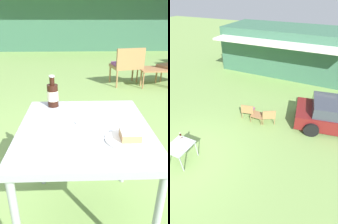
# 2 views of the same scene
# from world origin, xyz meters

# --- Properties ---
(ground_plane) EXTENTS (60.00, 60.00, 0.00)m
(ground_plane) POSITION_xyz_m (0.00, 0.00, 0.00)
(ground_plane) COLOR #7A9E51
(cabin_building) EXTENTS (8.62, 5.05, 3.04)m
(cabin_building) POSITION_xyz_m (0.77, 10.09, 1.53)
(cabin_building) COLOR #38664C
(cabin_building) RESTS_ON ground_plane
(wicker_chair_cushioned) EXTENTS (0.67, 0.58, 0.78)m
(wicker_chair_cushioned) POSITION_xyz_m (1.01, 3.36, 0.45)
(wicker_chair_cushioned) COLOR #9E7547
(wicker_chair_cushioned) RESTS_ON ground_plane
(garden_side_table) EXTENTS (0.59, 0.52, 0.36)m
(garden_side_table) POSITION_xyz_m (1.56, 3.30, 0.33)
(garden_side_table) COLOR #996B42
(garden_side_table) RESTS_ON ground_plane
(patio_table) EXTENTS (0.77, 0.84, 0.76)m
(patio_table) POSITION_xyz_m (0.00, 0.00, 0.68)
(patio_table) COLOR #9EA3A8
(patio_table) RESTS_ON ground_plane
(cake_on_plate) EXTENTS (0.21, 0.21, 0.06)m
(cake_on_plate) POSITION_xyz_m (0.22, -0.17, 0.78)
(cake_on_plate) COLOR white
(cake_on_plate) RESTS_ON patio_table
(cola_bottle_near) EXTENTS (0.08, 0.08, 0.23)m
(cola_bottle_near) POSITION_xyz_m (-0.22, 0.33, 0.84)
(cola_bottle_near) COLOR black
(cola_bottle_near) RESTS_ON patio_table
(fork) EXTENTS (0.20, 0.01, 0.01)m
(fork) POSITION_xyz_m (0.16, -0.15, 0.76)
(fork) COLOR silver
(fork) RESTS_ON patio_table
(loose_bottle_cap) EXTENTS (0.03, 0.03, 0.01)m
(loose_bottle_cap) POSITION_xyz_m (-0.04, 0.04, 0.76)
(loose_bottle_cap) COLOR silver
(loose_bottle_cap) RESTS_ON patio_table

